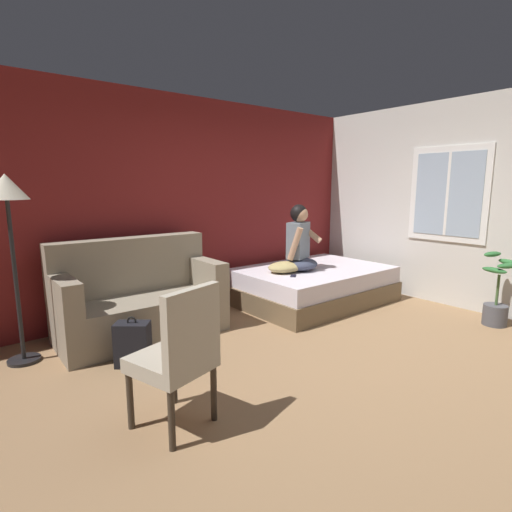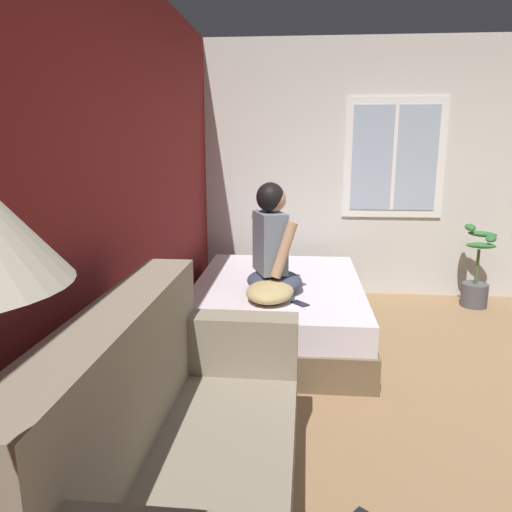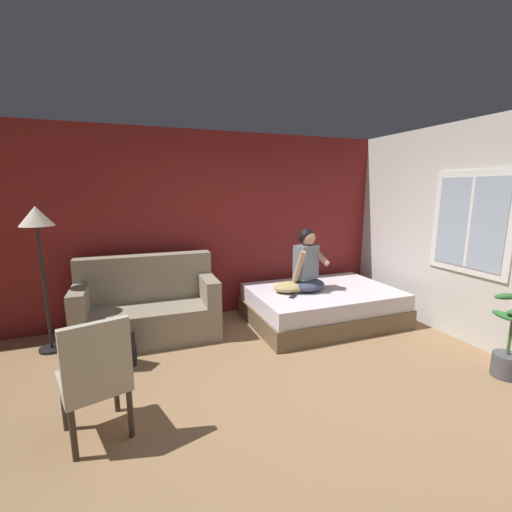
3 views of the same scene
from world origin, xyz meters
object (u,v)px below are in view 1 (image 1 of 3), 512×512
at_px(bed, 313,285).
at_px(floor_lamp, 8,206).
at_px(person_seated, 300,244).
at_px(potted_plant, 497,300).
at_px(cell_phone, 293,276).
at_px(throw_pillow, 285,267).
at_px(couch, 139,299).
at_px(side_chair, 179,353).
at_px(backpack, 133,344).

bearing_deg(bed, floor_lamp, 174.63).
relative_size(person_seated, floor_lamp, 0.51).
distance_m(person_seated, potted_plant, 2.40).
bearing_deg(bed, cell_phone, -161.74).
height_order(cell_phone, potted_plant, potted_plant).
relative_size(bed, throw_pillow, 4.32).
xyz_separation_m(couch, cell_phone, (1.81, -0.50, 0.09)).
bearing_deg(person_seated, side_chair, -149.73).
bearing_deg(floor_lamp, cell_phone, -10.01).
bearing_deg(cell_phone, throw_pillow, 120.84).
relative_size(person_seated, cell_phone, 6.08).
xyz_separation_m(couch, side_chair, (-0.48, -1.80, 0.14)).
relative_size(side_chair, cell_phone, 6.81).
distance_m(cell_phone, floor_lamp, 3.12).
distance_m(bed, cell_phone, 0.65).
bearing_deg(cell_phone, floor_lamp, -142.17).
height_order(side_chair, throw_pillow, side_chair).
distance_m(floor_lamp, potted_plant, 5.13).
relative_size(throw_pillow, floor_lamp, 0.28).
height_order(throw_pillow, cell_phone, throw_pillow).
xyz_separation_m(backpack, potted_plant, (3.68, -1.61, 0.11)).
relative_size(side_chair, floor_lamp, 0.58).
bearing_deg(potted_plant, couch, 145.36).
height_order(bed, side_chair, side_chair).
bearing_deg(floor_lamp, couch, -0.69).
xyz_separation_m(side_chair, potted_plant, (3.80, -0.49, -0.23)).
bearing_deg(potted_plant, floor_lamp, 152.53).
distance_m(couch, potted_plant, 4.04).
relative_size(backpack, potted_plant, 0.54).
bearing_deg(throw_pillow, backpack, -169.54).
relative_size(couch, backpack, 3.74).
bearing_deg(side_chair, potted_plant, -7.39).
height_order(person_seated, cell_phone, person_seated).
bearing_deg(couch, bed, -7.56).
bearing_deg(floor_lamp, bed, -5.37).
bearing_deg(backpack, throw_pillow, 10.46).
bearing_deg(person_seated, backpack, -170.68).
bearing_deg(potted_plant, throw_pillow, 125.56).
xyz_separation_m(bed, throw_pillow, (-0.50, 0.04, 0.31)).
relative_size(bed, side_chair, 2.12).
relative_size(bed, cell_phone, 14.41).
height_order(throw_pillow, potted_plant, potted_plant).
xyz_separation_m(bed, backpack, (-2.73, -0.37, -0.04)).
relative_size(bed, floor_lamp, 1.22).
distance_m(side_chair, backpack, 1.17).
xyz_separation_m(bed, person_seated, (-0.24, 0.04, 0.60)).
height_order(bed, person_seated, person_seated).
relative_size(cell_phone, floor_lamp, 0.08).
xyz_separation_m(couch, person_seated, (2.13, -0.28, 0.44)).
distance_m(side_chair, floor_lamp, 2.12).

